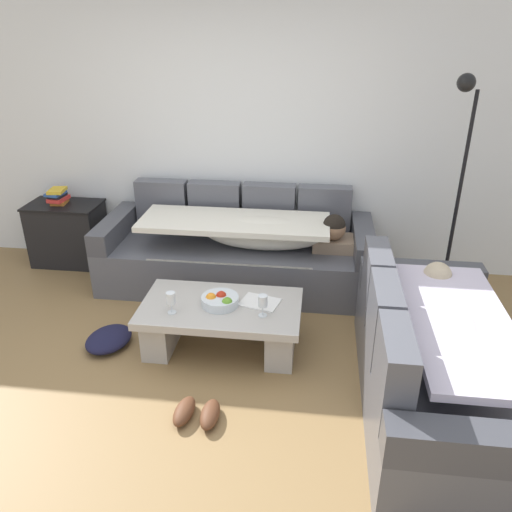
{
  "coord_description": "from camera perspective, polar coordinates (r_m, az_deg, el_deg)",
  "views": [
    {
      "loc": [
        0.88,
        -2.66,
        2.33
      ],
      "look_at": [
        0.4,
        1.08,
        0.55
      ],
      "focal_mm": 35.6,
      "sensor_mm": 36.0,
      "label": 1
    }
  ],
  "objects": [
    {
      "name": "couch_along_wall",
      "position": [
        4.78,
        -1.68,
        0.52
      ],
      "size": [
        2.5,
        0.92,
        0.88
      ],
      "color": "#54555D",
      "rests_on": "ground_plane"
    },
    {
      "name": "ground_plane",
      "position": [
        3.64,
        -8.75,
        -14.83
      ],
      "size": [
        14.0,
        14.0,
        0.0
      ],
      "primitive_type": "plane",
      "color": "olive"
    },
    {
      "name": "couch_near_window",
      "position": [
        3.49,
        19.56,
        -11.27
      ],
      "size": [
        0.92,
        1.92,
        0.88
      ],
      "rotation": [
        0.0,
        0.0,
        1.57
      ],
      "color": "#54555D",
      "rests_on": "ground_plane"
    },
    {
      "name": "side_cabinet",
      "position": [
        5.54,
        -20.37,
        2.39
      ],
      "size": [
        0.72,
        0.44,
        0.64
      ],
      "color": "black",
      "rests_on": "ground_plane"
    },
    {
      "name": "coffee_table",
      "position": [
        3.89,
        -3.92,
        -7.27
      ],
      "size": [
        1.2,
        0.68,
        0.38
      ],
      "color": "#B0ACA4",
      "rests_on": "ground_plane"
    },
    {
      "name": "wine_glass_near_right",
      "position": [
        3.62,
        0.77,
        -5.17
      ],
      "size": [
        0.07,
        0.07,
        0.17
      ],
      "color": "silver",
      "rests_on": "coffee_table"
    },
    {
      "name": "fruit_bowl",
      "position": [
        3.8,
        -4.07,
        -4.99
      ],
      "size": [
        0.28,
        0.28,
        0.1
      ],
      "color": "silver",
      "rests_on": "coffee_table"
    },
    {
      "name": "floor_lamp",
      "position": [
        4.56,
        21.61,
        8.09
      ],
      "size": [
        0.33,
        0.31,
        1.95
      ],
      "color": "black",
      "rests_on": "ground_plane"
    },
    {
      "name": "wine_glass_near_left",
      "position": [
        3.71,
        -9.55,
        -4.77
      ],
      "size": [
        0.07,
        0.07,
        0.17
      ],
      "color": "silver",
      "rests_on": "coffee_table"
    },
    {
      "name": "book_stack_on_cabinet",
      "position": [
        5.43,
        -21.39,
        6.28
      ],
      "size": [
        0.18,
        0.22,
        0.15
      ],
      "color": "#B76623",
      "rests_on": "side_cabinet"
    },
    {
      "name": "pair_of_shoes",
      "position": [
        3.41,
        -6.64,
        -17.1
      ],
      "size": [
        0.3,
        0.28,
        0.09
      ],
      "color": "#59331E",
      "rests_on": "ground_plane"
    },
    {
      "name": "crumpled_garment",
      "position": [
        4.16,
        -16.21,
        -8.95
      ],
      "size": [
        0.42,
        0.47,
        0.12
      ],
      "primitive_type": "ellipsoid",
      "rotation": [
        0.0,
        0.0,
        1.29
      ],
      "color": "#191933",
      "rests_on": "ground_plane"
    },
    {
      "name": "back_wall",
      "position": [
        4.99,
        -3.16,
        13.93
      ],
      "size": [
        9.0,
        0.1,
        2.7
      ],
      "primitive_type": "cube",
      "color": "silver",
      "rests_on": "ground_plane"
    },
    {
      "name": "open_magazine",
      "position": [
        3.83,
        0.45,
        -5.22
      ],
      "size": [
        0.33,
        0.28,
        0.01
      ],
      "primitive_type": "cube",
      "rotation": [
        0.0,
        0.0,
        -0.26
      ],
      "color": "white",
      "rests_on": "coffee_table"
    }
  ]
}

